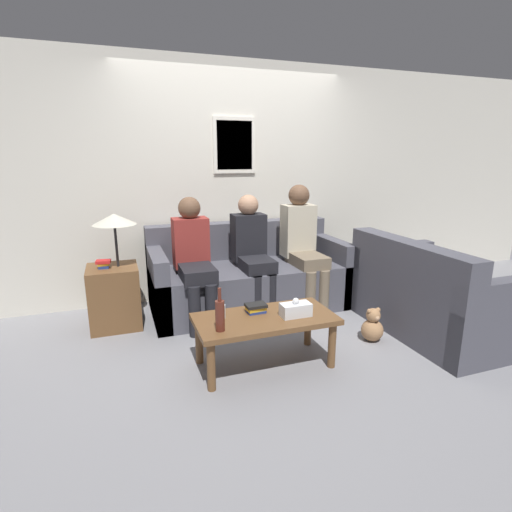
{
  "coord_description": "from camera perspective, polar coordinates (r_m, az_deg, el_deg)",
  "views": [
    {
      "loc": [
        -1.3,
        -3.36,
        1.59
      ],
      "look_at": [
        -0.14,
        -0.11,
        0.72
      ],
      "focal_mm": 28.0,
      "sensor_mm": 36.0,
      "label": 1
    }
  ],
  "objects": [
    {
      "name": "person_middle",
      "position": [
        4.09,
        -0.46,
        1.05
      ],
      "size": [
        0.34,
        0.62,
        1.2
      ],
      "color": "black",
      "rests_on": "ground_plane"
    },
    {
      "name": "side_table_with_lamp",
      "position": [
        4.0,
        -19.57,
        -4.35
      ],
      "size": [
        0.48,
        0.46,
        1.08
      ],
      "color": "brown",
      "rests_on": "ground_plane"
    },
    {
      "name": "person_left",
      "position": [
        3.87,
        -8.88,
        0.11
      ],
      "size": [
        0.34,
        0.66,
        1.21
      ],
      "color": "black",
      "rests_on": "ground_plane"
    },
    {
      "name": "couch_main",
      "position": [
        4.31,
        -1.13,
        -3.14
      ],
      "size": [
        2.05,
        0.93,
        0.87
      ],
      "color": "#4C4C56",
      "rests_on": "ground_plane"
    },
    {
      "name": "drinking_glass",
      "position": [
        3.04,
        -5.1,
        -7.87
      ],
      "size": [
        0.08,
        0.08,
        0.1
      ],
      "color": "silver",
      "rests_on": "coffee_table"
    },
    {
      "name": "book_stack",
      "position": [
        3.13,
        -0.01,
        -7.42
      ],
      "size": [
        0.16,
        0.12,
        0.07
      ],
      "color": "navy",
      "rests_on": "coffee_table"
    },
    {
      "name": "ground_plane",
      "position": [
        3.94,
        1.45,
        -9.67
      ],
      "size": [
        16.0,
        16.0,
        0.0
      ],
      "primitive_type": "plane",
      "color": "gray"
    },
    {
      "name": "tissue_box",
      "position": [
        3.07,
        5.69,
        -7.59
      ],
      "size": [
        0.23,
        0.12,
        0.15
      ],
      "color": "silver",
      "rests_on": "coffee_table"
    },
    {
      "name": "coffee_table",
      "position": [
        3.09,
        1.29,
        -9.63
      ],
      "size": [
        1.07,
        0.53,
        0.4
      ],
      "color": "brown",
      "rests_on": "ground_plane"
    },
    {
      "name": "couch_side",
      "position": [
        4.03,
        24.02,
        -5.63
      ],
      "size": [
        0.93,
        1.46,
        0.87
      ],
      "rotation": [
        0.0,
        0.0,
        1.57
      ],
      "color": "#4C4C56",
      "rests_on": "ground_plane"
    },
    {
      "name": "wine_bottle",
      "position": [
        2.8,
        -5.17,
        -8.35
      ],
      "size": [
        0.07,
        0.07,
        0.31
      ],
      "color": "#562319",
      "rests_on": "coffee_table"
    },
    {
      "name": "wall_back",
      "position": [
        4.6,
        -3.19,
        10.54
      ],
      "size": [
        9.0,
        0.08,
        2.6
      ],
      "color": "silver",
      "rests_on": "ground_plane"
    },
    {
      "name": "person_right",
      "position": [
        4.28,
        6.69,
        2.17
      ],
      "size": [
        0.34,
        0.65,
        1.29
      ],
      "color": "#756651",
      "rests_on": "ground_plane"
    },
    {
      "name": "teddy_bear",
      "position": [
        3.71,
        16.3,
        -9.65
      ],
      "size": [
        0.19,
        0.19,
        0.3
      ],
      "color": "#A87A51",
      "rests_on": "ground_plane"
    }
  ]
}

